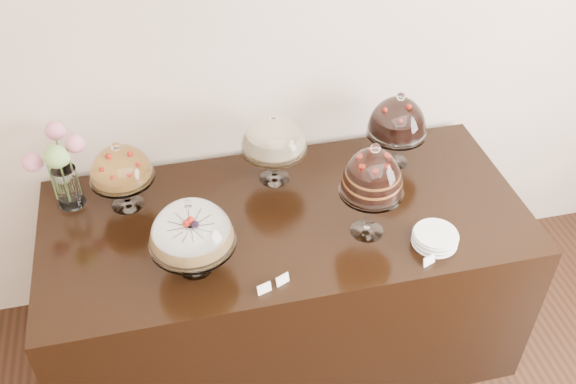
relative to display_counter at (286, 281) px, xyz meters
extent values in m
cube|color=beige|center=(0.16, 0.55, 1.05)|extent=(5.00, 0.04, 3.00)
cube|color=black|center=(0.00, 0.00, 0.00)|extent=(2.20, 1.00, 0.90)
cone|color=white|center=(-0.43, -0.23, 0.46)|extent=(0.15, 0.15, 0.02)
cylinder|color=white|center=(-0.43, -0.23, 0.53)|extent=(0.03, 0.03, 0.12)
cylinder|color=white|center=(-0.43, -0.23, 0.60)|extent=(0.35, 0.35, 0.01)
cylinder|color=tan|center=(-0.43, -0.23, 0.63)|extent=(0.29, 0.29, 0.06)
sphere|color=red|center=(-0.36, -0.21, 0.67)|extent=(0.02, 0.02, 0.02)
sphere|color=red|center=(-0.49, -0.17, 0.67)|extent=(0.02, 0.02, 0.02)
sphere|color=red|center=(-0.45, -0.31, 0.67)|extent=(0.02, 0.02, 0.02)
sphere|color=white|center=(-0.43, -0.23, 0.80)|extent=(0.04, 0.04, 0.04)
cone|color=white|center=(0.33, -0.18, 0.46)|extent=(0.15, 0.15, 0.02)
cylinder|color=white|center=(0.33, -0.18, 0.58)|extent=(0.03, 0.03, 0.20)
cylinder|color=white|center=(0.33, -0.18, 0.68)|extent=(0.27, 0.27, 0.01)
cylinder|color=black|center=(0.33, -0.18, 0.75)|extent=(0.19, 0.19, 0.12)
sphere|color=red|center=(0.38, -0.17, 0.82)|extent=(0.02, 0.02, 0.02)
sphere|color=red|center=(0.34, -0.13, 0.82)|extent=(0.02, 0.02, 0.02)
sphere|color=red|center=(0.29, -0.15, 0.82)|extent=(0.02, 0.02, 0.02)
sphere|color=red|center=(0.28, -0.20, 0.82)|extent=(0.02, 0.02, 0.02)
sphere|color=red|center=(0.31, -0.23, 0.82)|extent=(0.02, 0.02, 0.02)
sphere|color=red|center=(0.36, -0.22, 0.82)|extent=(0.02, 0.02, 0.02)
sphere|color=white|center=(0.33, -0.18, 0.90)|extent=(0.04, 0.04, 0.04)
cone|color=white|center=(0.01, 0.27, 0.46)|extent=(0.15, 0.15, 0.02)
cylinder|color=white|center=(0.01, 0.27, 0.55)|extent=(0.03, 0.03, 0.15)
cylinder|color=white|center=(0.01, 0.27, 0.63)|extent=(0.31, 0.31, 0.01)
cylinder|color=beige|center=(0.01, 0.27, 0.68)|extent=(0.25, 0.25, 0.08)
sphere|color=white|center=(0.01, 0.27, 0.81)|extent=(0.04, 0.04, 0.04)
cone|color=white|center=(0.61, 0.27, 0.46)|extent=(0.15, 0.15, 0.02)
cylinder|color=white|center=(0.61, 0.27, 0.55)|extent=(0.03, 0.03, 0.15)
cylinder|color=white|center=(0.61, 0.27, 0.63)|extent=(0.29, 0.29, 0.01)
cylinder|color=black|center=(0.61, 0.27, 0.68)|extent=(0.23, 0.23, 0.08)
sphere|color=red|center=(0.67, 0.29, 0.73)|extent=(0.02, 0.02, 0.02)
sphere|color=red|center=(0.57, 0.31, 0.73)|extent=(0.02, 0.02, 0.02)
sphere|color=red|center=(0.60, 0.21, 0.73)|extent=(0.02, 0.02, 0.02)
sphere|color=white|center=(0.61, 0.27, 0.83)|extent=(0.04, 0.04, 0.04)
cone|color=white|center=(-0.69, 0.24, 0.46)|extent=(0.15, 0.15, 0.02)
cylinder|color=white|center=(-0.69, 0.24, 0.54)|extent=(0.03, 0.03, 0.13)
cylinder|color=white|center=(-0.69, 0.24, 0.61)|extent=(0.29, 0.29, 0.01)
cylinder|color=#B17C34|center=(-0.69, 0.24, 0.64)|extent=(0.23, 0.23, 0.04)
sphere|color=red|center=(-0.63, 0.26, 0.67)|extent=(0.02, 0.02, 0.02)
sphere|color=red|center=(-0.68, 0.30, 0.67)|extent=(0.02, 0.02, 0.02)
sphere|color=red|center=(-0.74, 0.28, 0.67)|extent=(0.02, 0.02, 0.02)
sphere|color=red|center=(-0.76, 0.22, 0.67)|extent=(0.02, 0.02, 0.02)
sphere|color=red|center=(-0.71, 0.17, 0.67)|extent=(0.02, 0.02, 0.02)
sphere|color=red|center=(-0.65, 0.19, 0.67)|extent=(0.02, 0.02, 0.02)
sphere|color=white|center=(-0.69, 0.24, 0.78)|extent=(0.04, 0.04, 0.04)
cylinder|color=white|center=(-0.95, 0.31, 0.55)|extent=(0.11, 0.11, 0.20)
cylinder|color=#476B2D|center=(-0.91, 0.31, 0.63)|extent=(0.01, 0.01, 0.28)
sphere|color=pink|center=(-0.87, 0.32, 0.77)|extent=(0.08, 0.08, 0.08)
cylinder|color=#476B2D|center=(-0.95, 0.38, 0.63)|extent=(0.01, 0.01, 0.28)
sphere|color=pink|center=(-0.96, 0.44, 0.77)|extent=(0.09, 0.09, 0.09)
cylinder|color=#476B2D|center=(-1.00, 0.30, 0.60)|extent=(0.01, 0.01, 0.23)
sphere|color=pink|center=(-1.06, 0.29, 0.72)|extent=(0.09, 0.09, 0.09)
cylinder|color=#476B2D|center=(-0.95, 0.28, 0.62)|extent=(0.01, 0.01, 0.27)
sphere|color=#76A751|center=(-0.95, 0.25, 0.76)|extent=(0.10, 0.10, 0.10)
cylinder|color=white|center=(0.59, -0.32, 0.45)|extent=(0.19, 0.19, 0.01)
cylinder|color=white|center=(0.59, -0.32, 0.47)|extent=(0.18, 0.18, 0.01)
cylinder|color=white|center=(0.59, -0.32, 0.48)|extent=(0.19, 0.19, 0.01)
cylinder|color=white|center=(0.59, -0.32, 0.49)|extent=(0.18, 0.18, 0.01)
cylinder|color=white|center=(0.59, -0.32, 0.50)|extent=(0.19, 0.19, 0.01)
cylinder|color=white|center=(0.59, -0.32, 0.51)|extent=(0.18, 0.18, 0.01)
cube|color=white|center=(-0.18, -0.43, 0.47)|extent=(0.06, 0.03, 0.04)
cube|color=white|center=(0.52, -0.43, 0.47)|extent=(0.06, 0.04, 0.04)
cube|color=white|center=(-0.10, -0.40, 0.47)|extent=(0.06, 0.04, 0.04)
camera|label=1|loc=(-0.47, -2.10, 2.42)|focal=40.00mm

